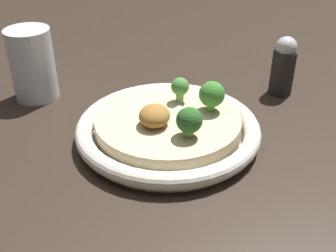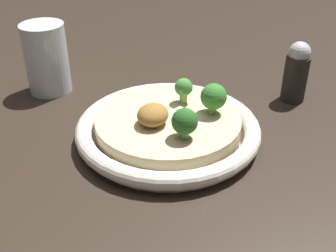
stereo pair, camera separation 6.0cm
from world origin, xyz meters
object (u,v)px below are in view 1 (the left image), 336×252
object	(u,v)px
risotto_bowl	(168,128)
broccoli_left	(180,88)
broccoli_back_left	(212,95)
broccoli_right	(189,121)
pepper_shaker	(283,66)
drinking_glass	(32,64)

from	to	relation	value
risotto_bowl	broccoli_left	distance (m)	0.06
risotto_bowl	broccoli_back_left	bearing A→B (deg)	117.87
broccoli_right	pepper_shaker	size ratio (longest dim) A/B	0.41
broccoli_left	broccoli_back_left	size ratio (longest dim) A/B	0.86
broccoli_back_left	broccoli_right	bearing A→B (deg)	-15.96
risotto_bowl	pepper_shaker	distance (m)	0.25
broccoli_left	broccoli_back_left	bearing A→B (deg)	69.80
risotto_bowl	broccoli_right	distance (m)	0.07
risotto_bowl	drinking_glass	world-z (taller)	drinking_glass
broccoli_back_left	broccoli_left	bearing A→B (deg)	-110.20
drinking_glass	pepper_shaker	xyz separation A→B (m)	(-0.09, 0.41, -0.01)
risotto_bowl	drinking_glass	size ratio (longest dim) A/B	2.22
broccoli_left	drinking_glass	size ratio (longest dim) A/B	0.32
broccoli_right	broccoli_back_left	size ratio (longest dim) A/B	0.93
broccoli_back_left	drinking_glass	size ratio (longest dim) A/B	0.38
broccoli_left	broccoli_back_left	distance (m)	0.05
risotto_bowl	pepper_shaker	xyz separation A→B (m)	(-0.18, 0.16, 0.03)
broccoli_left	broccoli_back_left	xyz separation A→B (m)	(0.02, 0.05, 0.00)
broccoli_back_left	drinking_glass	xyz separation A→B (m)	(-0.06, -0.30, -0.00)
broccoli_right	broccoli_back_left	xyz separation A→B (m)	(-0.07, 0.02, 0.00)
broccoli_back_left	pepper_shaker	xyz separation A→B (m)	(-0.15, 0.11, -0.01)
risotto_bowl	pepper_shaker	size ratio (longest dim) A/B	2.58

